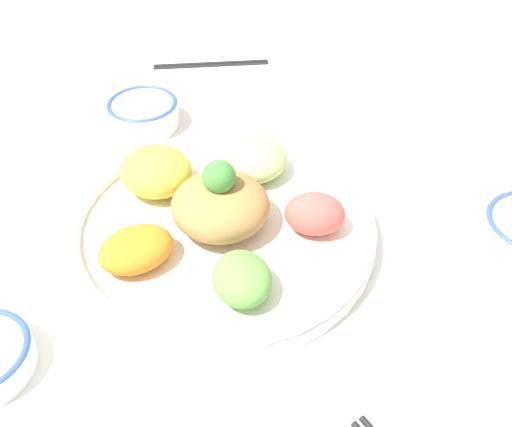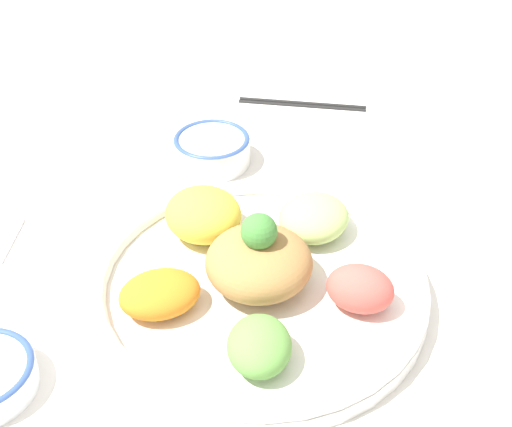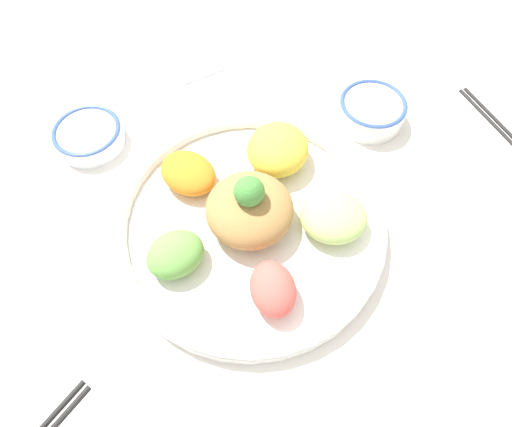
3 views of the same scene
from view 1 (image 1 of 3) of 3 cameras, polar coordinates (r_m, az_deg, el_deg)
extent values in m
plane|color=white|center=(0.78, -3.98, -0.54)|extent=(2.40, 2.40, 0.00)
cylinder|color=white|center=(0.74, -3.29, -1.68)|extent=(0.38, 0.38, 0.02)
torus|color=white|center=(0.73, -3.33, -0.82)|extent=(0.38, 0.38, 0.02)
ellipsoid|color=#6BAD4C|center=(0.64, -1.35, -6.23)|extent=(0.10, 0.10, 0.05)
ellipsoid|color=#E55B51|center=(0.72, 5.61, -0.03)|extent=(0.09, 0.09, 0.05)
ellipsoid|color=#B7DB7A|center=(0.80, -0.04, 5.15)|extent=(0.11, 0.11, 0.05)
ellipsoid|color=yellow|center=(0.78, -9.52, 4.00)|extent=(0.09, 0.10, 0.06)
ellipsoid|color=orange|center=(0.69, -11.54, -3.21)|extent=(0.10, 0.09, 0.04)
ellipsoid|color=#AD7F47|center=(0.72, -3.42, 0.77)|extent=(0.12, 0.12, 0.06)
sphere|color=#478E3D|center=(0.69, -3.56, 3.53)|extent=(0.04, 0.04, 0.04)
cylinder|color=white|center=(0.95, -10.66, 9.24)|extent=(0.11, 0.11, 0.04)
torus|color=#38569E|center=(0.94, -10.80, 10.19)|extent=(0.11, 0.11, 0.01)
cylinder|color=#5B3319|center=(0.95, -10.78, 10.04)|extent=(0.09, 0.09, 0.00)
cylinder|color=black|center=(1.12, -4.29, 13.96)|extent=(0.16, 0.15, 0.01)
cylinder|color=black|center=(1.13, -4.31, 14.20)|extent=(0.16, 0.15, 0.01)
camera|label=2|loc=(0.11, 119.12, 10.17)|focal=50.00mm
camera|label=3|loc=(0.51, 36.10, 38.17)|focal=30.00mm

